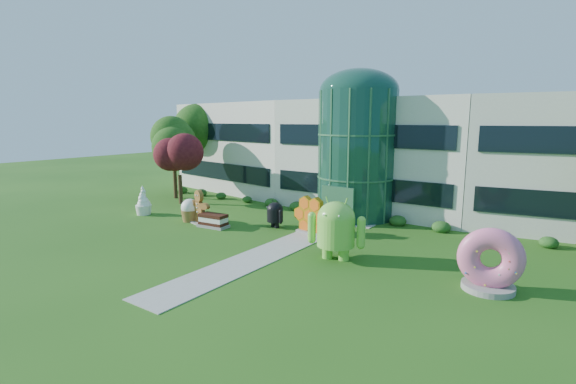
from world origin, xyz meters
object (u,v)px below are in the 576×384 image
Objects in this scene: android_green at (336,225)px; android_black at (275,213)px; gingerbread at (199,207)px; donut at (490,258)px.

android_green is 1.79× the size of android_black.
android_green reaches higher than gingerbread.
gingerbread is at bearing 161.07° from android_green.
android_green is 1.38× the size of gingerbread.
donut is at bearing 12.69° from gingerbread.
android_green is at bearing -4.67° from android_black.
android_green is 7.74m from donut.
android_green is 1.29× the size of donut.
android_black is at bearing 154.43° from donut.
gingerbread is (-5.24, -2.36, 0.21)m from android_black.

